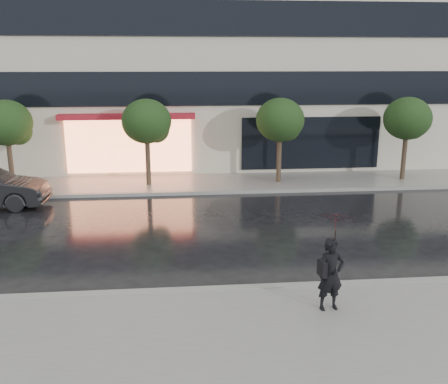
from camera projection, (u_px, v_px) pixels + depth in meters
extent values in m
plane|color=black|center=(242.00, 275.00, 13.44)|extent=(120.00, 120.00, 0.00)
cube|color=slate|center=(262.00, 337.00, 10.30)|extent=(60.00, 4.50, 0.12)
cube|color=slate|center=(214.00, 183.00, 23.30)|extent=(60.00, 3.50, 0.12)
cube|color=gray|center=(247.00, 289.00, 12.46)|extent=(60.00, 0.25, 0.14)
cube|color=gray|center=(217.00, 192.00, 21.61)|extent=(60.00, 0.25, 0.14)
cube|color=black|center=(211.00, 89.00, 23.84)|extent=(28.00, 0.12, 1.60)
cube|color=black|center=(211.00, 18.00, 23.02)|extent=(28.00, 0.12, 1.60)
cube|color=#FF8C59|center=(129.00, 146.00, 24.15)|extent=(6.00, 0.10, 2.60)
cube|color=maroon|center=(127.00, 116.00, 23.47)|extent=(6.40, 0.70, 0.25)
cube|color=black|center=(311.00, 143.00, 24.98)|extent=(7.00, 0.10, 2.60)
cylinder|color=#33261C|center=(11.00, 166.00, 21.99)|extent=(0.22, 0.22, 2.20)
ellipsoid|color=black|center=(6.00, 123.00, 21.50)|extent=(2.20, 2.20, 1.98)
sphere|color=black|center=(18.00, 131.00, 21.83)|extent=(1.20, 1.20, 1.20)
cylinder|color=#33261C|center=(148.00, 163.00, 22.52)|extent=(0.22, 0.22, 2.20)
ellipsoid|color=black|center=(146.00, 121.00, 22.04)|extent=(2.20, 2.20, 1.98)
sphere|color=black|center=(156.00, 130.00, 22.37)|extent=(1.20, 1.20, 1.20)
cylinder|color=#33261C|center=(279.00, 161.00, 23.06)|extent=(0.22, 0.22, 2.20)
ellipsoid|color=black|center=(280.00, 120.00, 22.57)|extent=(2.20, 2.20, 1.98)
sphere|color=black|center=(288.00, 128.00, 22.90)|extent=(1.20, 1.20, 1.20)
cylinder|color=#33261C|center=(404.00, 159.00, 23.59)|extent=(0.22, 0.22, 2.20)
ellipsoid|color=black|center=(407.00, 118.00, 23.11)|extent=(2.20, 2.20, 1.98)
sphere|color=black|center=(413.00, 126.00, 23.44)|extent=(1.20, 1.20, 1.20)
imported|color=black|center=(331.00, 275.00, 11.16)|extent=(0.67, 0.49, 1.68)
imported|color=#380A0C|center=(336.00, 230.00, 10.90)|extent=(0.96, 0.98, 0.77)
cylinder|color=black|center=(335.00, 249.00, 11.02)|extent=(0.02, 0.02, 0.84)
cube|color=black|center=(322.00, 268.00, 11.00)|extent=(0.16, 0.33, 0.36)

